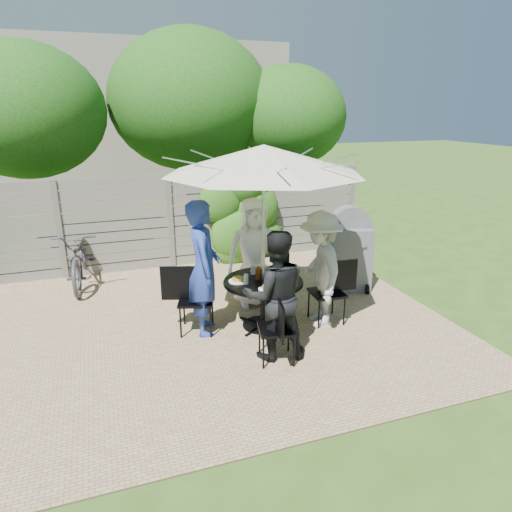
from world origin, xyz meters
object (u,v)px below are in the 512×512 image
object	(u,v)px
plate_front	(268,288)
glass_left	(246,279)
person_back	(254,253)
syrup_jug	(258,274)
glass_front	(274,282)
bbq_grill	(348,252)
person_left	(204,268)
chair_front	(277,342)
coffee_cup	(267,270)
chair_right	(327,304)
plate_back	(259,270)
person_front	(275,296)
person_right	(320,269)
patio_table	(263,294)
bicycle	(81,256)
chair_left	(196,313)
plate_left	(238,280)
glass_back	(253,270)
plate_right	(288,277)
umbrella	(264,159)
chair_back	(253,285)

from	to	relation	value
plate_front	glass_left	bearing A→B (deg)	125.58
person_back	syrup_jug	size ratio (longest dim) A/B	10.93
glass_front	bbq_grill	bearing A→B (deg)	32.56
glass_left	person_left	bearing A→B (deg)	159.66
person_back	syrup_jug	bearing A→B (deg)	-94.40
chair_front	glass_front	xyz separation A→B (m)	(0.23, 0.68, 0.53)
person_back	coffee_cup	distance (m)	0.62
bbq_grill	plate_front	bearing A→B (deg)	-134.91
chair_right	plate_back	bearing A→B (deg)	-26.58
person_front	plate_back	size ratio (longest dim) A/B	6.47
chair_front	person_right	size ratio (longest dim) A/B	0.54
person_front	patio_table	bearing A→B (deg)	-90.00
chair_right	glass_left	size ratio (longest dim) A/B	6.81
person_left	person_front	xyz separation A→B (m)	(0.67, -0.96, -0.11)
plate_back	bicycle	distance (m)	3.45
glass_left	chair_left	bearing A→B (deg)	161.47
chair_right	bicycle	size ratio (longest dim) A/B	0.48
patio_table	coffee_cup	world-z (taller)	coffee_cup
plate_left	person_front	bearing A→B (deg)	-76.47
person_left	glass_back	xyz separation A→B (m)	(0.76, 0.13, -0.15)
plate_right	syrup_jug	distance (m)	0.43
plate_right	plate_front	bearing A→B (deg)	-144.92
person_back	glass_back	bearing A→B (deg)	-100.42
umbrella	chair_left	bearing A→B (deg)	169.95
umbrella	glass_left	world-z (taller)	umbrella
plate_front	glass_left	distance (m)	0.37
chair_front	glass_back	distance (m)	1.34
plate_back	glass_front	world-z (taller)	glass_front
patio_table	glass_back	world-z (taller)	glass_back
glass_front	chair_back	bearing A→B (deg)	85.05
plate_right	bicycle	size ratio (longest dim) A/B	0.13
plate_back	coffee_cup	world-z (taller)	coffee_cup
plate_left	glass_left	size ratio (longest dim) A/B	1.86
patio_table	chair_right	bearing A→B (deg)	-9.82
patio_table	bicycle	distance (m)	3.65
glass_front	syrup_jug	world-z (taller)	syrup_jug
plate_back	bicycle	world-z (taller)	bicycle
glass_back	person_back	bearing A→B (deg)	69.66
chair_left	person_front	distance (m)	1.39
chair_right	plate_left	xyz separation A→B (m)	(-1.31, 0.23, 0.47)
chair_back	plate_right	distance (m)	1.14
chair_right	plate_front	world-z (taller)	chair_right
person_back	chair_front	bearing A→B (deg)	-90.02
patio_table	syrup_jug	size ratio (longest dim) A/B	8.06
chair_back	syrup_jug	bearing A→B (deg)	-9.94
syrup_jug	coffee_cup	size ratio (longest dim) A/B	1.33
chair_front	bbq_grill	bearing A→B (deg)	-35.54
plate_front	glass_back	distance (m)	0.63
chair_back	plate_right	world-z (taller)	chair_back
coffee_cup	bicycle	xyz separation A→B (m)	(-2.62, 2.47, -0.27)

